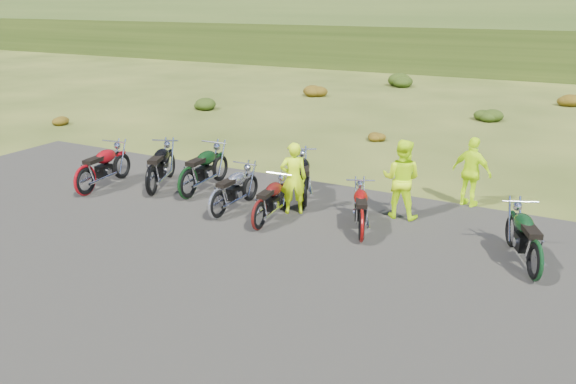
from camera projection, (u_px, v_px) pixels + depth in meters
The scene contains 22 objects.
ground at pixel (244, 237), 11.58m from camera, with size 300.00×300.00×0.00m, color #2E3F15.
gravel_pad at pixel (184, 277), 9.91m from camera, with size 20.00×12.00×0.04m, color black.
hill_slope at pixel (521, 51), 53.48m from camera, with size 300.00×46.00×3.00m, color #2B3E14, non-canonical shape.
hill_plateau at pixel (558, 26), 103.75m from camera, with size 300.00×90.00×9.17m, color #2B3E14.
shrub_0 at pixel (63, 119), 21.79m from camera, with size 0.77×0.77×0.45m, color brown.
shrub_1 at pixel (204, 102), 24.94m from camera, with size 1.03×1.03×0.61m, color #1D320C.
shrub_2 at pixel (314, 89), 28.08m from camera, with size 1.30×1.30×0.77m, color brown.
shrub_3 at pixel (401, 79), 31.23m from camera, with size 1.56×1.56×0.92m, color #1D320C.
shrub_4 at pixel (374, 134), 19.39m from camera, with size 0.77×0.77×0.45m, color brown.
shrub_5 at pixel (487, 113), 22.54m from camera, with size 1.03×1.03×0.61m, color #1D320C.
shrub_6 at pixel (572, 97), 25.68m from camera, with size 1.30×1.30×0.77m, color brown.
motorcycle_0 at pixel (153, 196), 13.94m from camera, with size 2.19×0.73×1.15m, color black, non-canonical shape.
motorcycle_1 at pixel (87, 196), 13.94m from camera, with size 2.18×0.73×1.14m, color maroon, non-canonical shape.
motorcycle_2 at pixel (189, 200), 13.71m from camera, with size 2.25×0.75×1.18m, color black, non-canonical shape.
motorcycle_3 at pixel (218, 220), 12.47m from camera, with size 1.98×0.66×1.03m, color #B2B1B6, non-canonical shape.
motorcycle_4 at pixel (259, 231), 11.87m from camera, with size 1.87×0.62×0.98m, color #4B0E0C, non-canonical shape.
motorcycle_5 at pixel (304, 209), 13.09m from camera, with size 2.18×0.73×1.14m, color black, non-canonical shape.
motorcycle_6 at pixel (361, 243), 11.29m from camera, with size 1.89×0.63×0.99m, color maroon, non-canonical shape.
motorcycle_7 at pixel (532, 281), 9.76m from camera, with size 2.04×0.68×1.07m, color black, non-canonical shape.
person_middle at pixel (293, 180), 12.54m from camera, with size 0.60×0.39×1.65m, color #C6F30C.
person_right_a at pixel (401, 180), 12.30m from camera, with size 0.86×0.67×1.77m, color #C6F30C.
person_right_b at pixel (471, 173), 13.00m from camera, with size 0.96×0.40×1.64m, color #C6F30C.
Camera 1 is at (5.75, -9.01, 4.64)m, focal length 35.00 mm.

